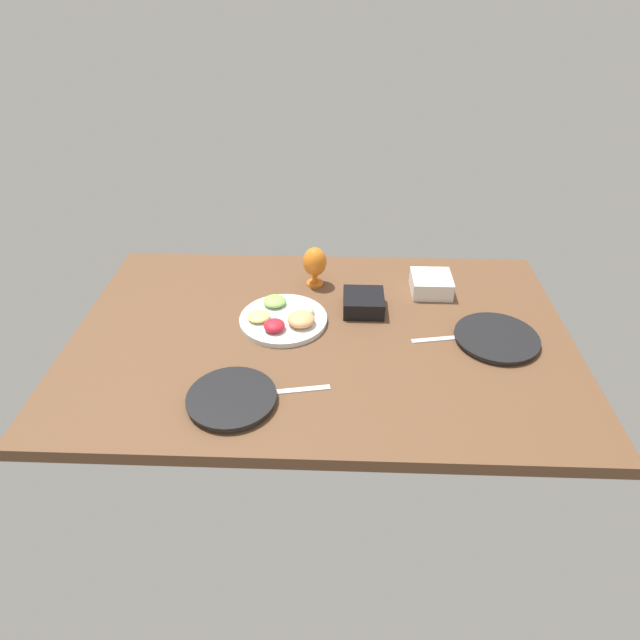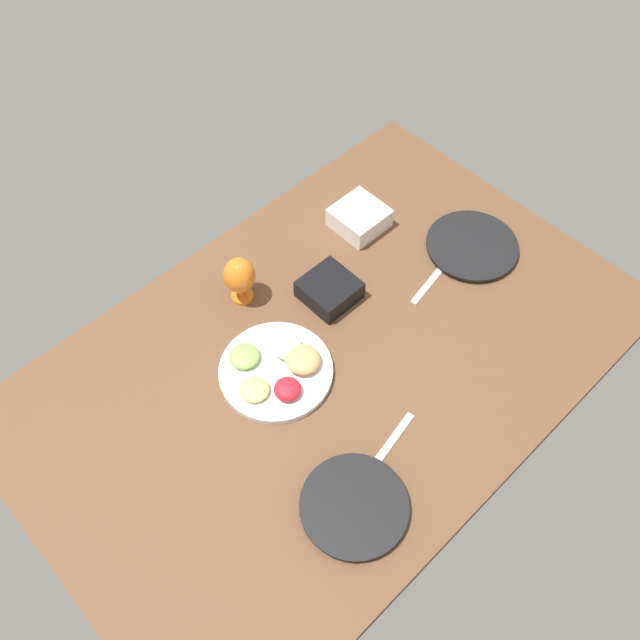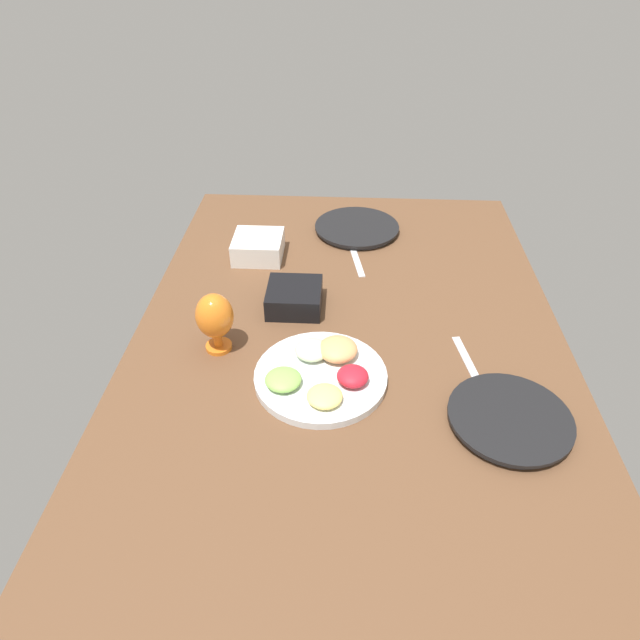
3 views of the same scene
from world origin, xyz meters
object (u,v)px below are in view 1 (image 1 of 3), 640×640
(square_bowl_white, at_px, (431,283))
(dinner_plate_left, at_px, (497,338))
(dinner_plate_right, at_px, (232,399))
(hurricane_glass_orange, at_px, (315,263))
(fruit_platter, at_px, (285,318))
(square_bowl_black, at_px, (364,302))

(square_bowl_white, bearing_deg, dinner_plate_left, 120.61)
(dinner_plate_right, relative_size, hurricane_glass_orange, 1.66)
(square_bowl_white, bearing_deg, dinner_plate_right, 43.79)
(fruit_platter, xyz_separation_m, square_bowl_black, (-0.26, -0.08, 0.01))
(dinner_plate_right, relative_size, square_bowl_white, 1.76)
(dinner_plate_left, distance_m, fruit_platter, 0.68)
(square_bowl_black, relative_size, square_bowl_white, 0.98)
(hurricane_glass_orange, bearing_deg, square_bowl_black, 136.79)
(dinner_plate_left, height_order, dinner_plate_right, dinner_plate_right)
(dinner_plate_right, bearing_deg, dinner_plate_left, -158.82)
(fruit_platter, height_order, square_bowl_white, square_bowl_white)
(dinner_plate_left, height_order, hurricane_glass_orange, hurricane_glass_orange)
(fruit_platter, height_order, square_bowl_black, square_bowl_black)
(hurricane_glass_orange, distance_m, square_bowl_white, 0.42)
(fruit_platter, distance_m, square_bowl_black, 0.28)
(dinner_plate_left, relative_size, hurricane_glass_orange, 1.78)
(hurricane_glass_orange, height_order, square_bowl_white, hurricane_glass_orange)
(dinner_plate_left, xyz_separation_m, hurricane_glass_orange, (0.59, -0.32, 0.08))
(square_bowl_black, bearing_deg, fruit_platter, 17.67)
(dinner_plate_right, height_order, fruit_platter, fruit_platter)
(hurricane_glass_orange, relative_size, square_bowl_black, 1.08)
(square_bowl_black, bearing_deg, hurricane_glass_orange, -43.21)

